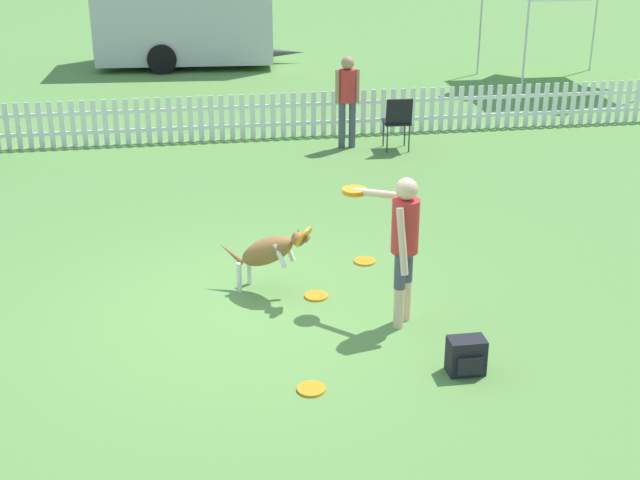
{
  "coord_description": "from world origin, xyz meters",
  "views": [
    {
      "loc": [
        -0.61,
        -8.58,
        4.43
      ],
      "look_at": [
        0.77,
        0.07,
        0.77
      ],
      "focal_mm": 50.0,
      "sensor_mm": 36.0,
      "label": 1
    }
  ],
  "objects_px": {
    "frisbee_midfield": "(311,389)",
    "folding_chair_blue_left": "(398,119)",
    "leaping_dog": "(269,251)",
    "frisbee_near_dog": "(316,296)",
    "spectator_standing": "(347,93)",
    "handler_person": "(402,234)",
    "equipment_trailer": "(184,7)",
    "backpack_on_grass": "(466,356)",
    "frisbee_near_handler": "(365,261)"
  },
  "relations": [
    {
      "from": "handler_person",
      "to": "frisbee_near_handler",
      "type": "bearing_deg",
      "value": 36.91
    },
    {
      "from": "leaping_dog",
      "to": "folding_chair_blue_left",
      "type": "xyz_separation_m",
      "value": [
        2.72,
        5.14,
        0.04
      ]
    },
    {
      "from": "folding_chair_blue_left",
      "to": "spectator_standing",
      "type": "distance_m",
      "value": 0.95
    },
    {
      "from": "leaping_dog",
      "to": "spectator_standing",
      "type": "height_order",
      "value": "spectator_standing"
    },
    {
      "from": "leaping_dog",
      "to": "folding_chair_blue_left",
      "type": "bearing_deg",
      "value": -172.18
    },
    {
      "from": "frisbee_near_dog",
      "to": "folding_chair_blue_left",
      "type": "distance_m",
      "value": 5.78
    },
    {
      "from": "leaping_dog",
      "to": "handler_person",
      "type": "bearing_deg",
      "value": 90.34
    },
    {
      "from": "frisbee_near_handler",
      "to": "frisbee_near_dog",
      "type": "xyz_separation_m",
      "value": [
        -0.73,
        -0.85,
        0.0
      ]
    },
    {
      "from": "frisbee_midfield",
      "to": "folding_chair_blue_left",
      "type": "height_order",
      "value": "folding_chair_blue_left"
    },
    {
      "from": "frisbee_midfield",
      "to": "frisbee_near_dog",
      "type": "bearing_deg",
      "value": 79.74
    },
    {
      "from": "frisbee_near_dog",
      "to": "backpack_on_grass",
      "type": "distance_m",
      "value": 2.16
    },
    {
      "from": "frisbee_near_handler",
      "to": "backpack_on_grass",
      "type": "distance_m",
      "value": 2.71
    },
    {
      "from": "frisbee_near_dog",
      "to": "backpack_on_grass",
      "type": "relative_size",
      "value": 0.74
    },
    {
      "from": "spectator_standing",
      "to": "equipment_trailer",
      "type": "relative_size",
      "value": 0.31
    },
    {
      "from": "handler_person",
      "to": "frisbee_midfield",
      "type": "distance_m",
      "value": 1.9
    },
    {
      "from": "frisbee_midfield",
      "to": "backpack_on_grass",
      "type": "relative_size",
      "value": 0.74
    },
    {
      "from": "frisbee_near_dog",
      "to": "frisbee_midfield",
      "type": "xyz_separation_m",
      "value": [
        -0.34,
        -1.9,
        0.0
      ]
    },
    {
      "from": "handler_person",
      "to": "frisbee_midfield",
      "type": "bearing_deg",
      "value": 172.3
    },
    {
      "from": "frisbee_midfield",
      "to": "backpack_on_grass",
      "type": "distance_m",
      "value": 1.51
    },
    {
      "from": "handler_person",
      "to": "folding_chair_blue_left",
      "type": "bearing_deg",
      "value": 22.22
    },
    {
      "from": "frisbee_near_dog",
      "to": "folding_chair_blue_left",
      "type": "xyz_separation_m",
      "value": [
        2.22,
        5.32,
        0.55
      ]
    },
    {
      "from": "frisbee_near_handler",
      "to": "equipment_trailer",
      "type": "height_order",
      "value": "equipment_trailer"
    },
    {
      "from": "handler_person",
      "to": "frisbee_near_handler",
      "type": "xyz_separation_m",
      "value": [
        -0.03,
        1.58,
        -1.0
      ]
    },
    {
      "from": "frisbee_near_dog",
      "to": "frisbee_midfield",
      "type": "relative_size",
      "value": 1.0
    },
    {
      "from": "frisbee_near_handler",
      "to": "folding_chair_blue_left",
      "type": "xyz_separation_m",
      "value": [
        1.48,
        4.46,
        0.55
      ]
    },
    {
      "from": "backpack_on_grass",
      "to": "equipment_trailer",
      "type": "relative_size",
      "value": 0.07
    },
    {
      "from": "frisbee_near_handler",
      "to": "frisbee_near_dog",
      "type": "distance_m",
      "value": 1.12
    },
    {
      "from": "backpack_on_grass",
      "to": "frisbee_near_handler",
      "type": "bearing_deg",
      "value": 98.88
    },
    {
      "from": "backpack_on_grass",
      "to": "spectator_standing",
      "type": "relative_size",
      "value": 0.23
    },
    {
      "from": "folding_chair_blue_left",
      "to": "spectator_standing",
      "type": "bearing_deg",
      "value": -19.29
    },
    {
      "from": "frisbee_near_dog",
      "to": "folding_chair_blue_left",
      "type": "relative_size",
      "value": 0.29
    },
    {
      "from": "leaping_dog",
      "to": "spectator_standing",
      "type": "bearing_deg",
      "value": -163.61
    },
    {
      "from": "frisbee_near_handler",
      "to": "folding_chair_blue_left",
      "type": "distance_m",
      "value": 4.74
    },
    {
      "from": "frisbee_near_dog",
      "to": "equipment_trailer",
      "type": "relative_size",
      "value": 0.05
    },
    {
      "from": "spectator_standing",
      "to": "equipment_trailer",
      "type": "bearing_deg",
      "value": -72.45
    },
    {
      "from": "leaping_dog",
      "to": "frisbee_near_dog",
      "type": "relative_size",
      "value": 3.98
    },
    {
      "from": "frisbee_midfield",
      "to": "backpack_on_grass",
      "type": "height_order",
      "value": "backpack_on_grass"
    },
    {
      "from": "backpack_on_grass",
      "to": "handler_person",
      "type": "bearing_deg",
      "value": 109.34
    },
    {
      "from": "handler_person",
      "to": "equipment_trailer",
      "type": "height_order",
      "value": "equipment_trailer"
    },
    {
      "from": "leaping_dog",
      "to": "frisbee_near_handler",
      "type": "xyz_separation_m",
      "value": [
        1.24,
        0.68,
        -0.51
      ]
    },
    {
      "from": "handler_person",
      "to": "equipment_trailer",
      "type": "xyz_separation_m",
      "value": [
        -1.9,
        13.88,
        0.38
      ]
    },
    {
      "from": "leaping_dog",
      "to": "frisbee_midfield",
      "type": "relative_size",
      "value": 3.98
    },
    {
      "from": "backpack_on_grass",
      "to": "equipment_trailer",
      "type": "bearing_deg",
      "value": 98.69
    },
    {
      "from": "frisbee_near_handler",
      "to": "backpack_on_grass",
      "type": "relative_size",
      "value": 0.74
    },
    {
      "from": "handler_person",
      "to": "folding_chair_blue_left",
      "type": "relative_size",
      "value": 1.75
    },
    {
      "from": "backpack_on_grass",
      "to": "folding_chair_blue_left",
      "type": "bearing_deg",
      "value": 81.52
    },
    {
      "from": "frisbee_near_handler",
      "to": "spectator_standing",
      "type": "height_order",
      "value": "spectator_standing"
    },
    {
      "from": "leaping_dog",
      "to": "equipment_trailer",
      "type": "height_order",
      "value": "equipment_trailer"
    },
    {
      "from": "leaping_dog",
      "to": "backpack_on_grass",
      "type": "height_order",
      "value": "leaping_dog"
    },
    {
      "from": "spectator_standing",
      "to": "backpack_on_grass",
      "type": "bearing_deg",
      "value": 86.79
    }
  ]
}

